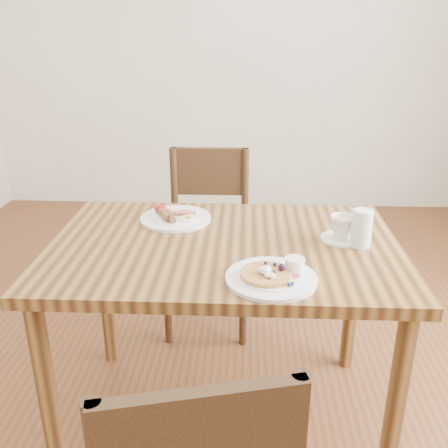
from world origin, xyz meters
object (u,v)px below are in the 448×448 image
(teacup_saucer, at_px, (342,229))
(water_glass, at_px, (361,229))
(chair_far, at_px, (208,231))
(pancake_plate, at_px, (273,275))
(breakfast_plate, at_px, (175,217))
(dining_table, at_px, (224,269))

(teacup_saucer, xyz_separation_m, water_glass, (0.05, -0.05, 0.02))
(chair_far, xyz_separation_m, pancake_plate, (0.27, -0.97, 0.27))
(teacup_saucer, relative_size, water_glass, 1.10)
(chair_far, relative_size, breakfast_plate, 3.26)
(dining_table, bearing_deg, teacup_saucer, 6.43)
(dining_table, relative_size, teacup_saucer, 8.57)
(pancake_plate, distance_m, water_glass, 0.40)
(pancake_plate, height_order, teacup_saucer, teacup_saucer)
(breakfast_plate, xyz_separation_m, teacup_saucer, (0.60, -0.16, 0.03))
(water_glass, bearing_deg, pancake_plate, -140.15)
(breakfast_plate, distance_m, water_glass, 0.69)
(pancake_plate, bearing_deg, teacup_saucer, 50.47)
(chair_far, distance_m, pancake_plate, 1.04)
(chair_far, bearing_deg, teacup_saucer, 127.63)
(dining_table, bearing_deg, breakfast_plate, 133.89)
(dining_table, bearing_deg, chair_far, 99.02)
(pancake_plate, relative_size, teacup_saucer, 1.93)
(breakfast_plate, bearing_deg, dining_table, -46.11)
(breakfast_plate, relative_size, water_glass, 2.12)
(dining_table, bearing_deg, pancake_plate, -58.87)
(dining_table, height_order, pancake_plate, pancake_plate)
(chair_far, relative_size, teacup_saucer, 6.29)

